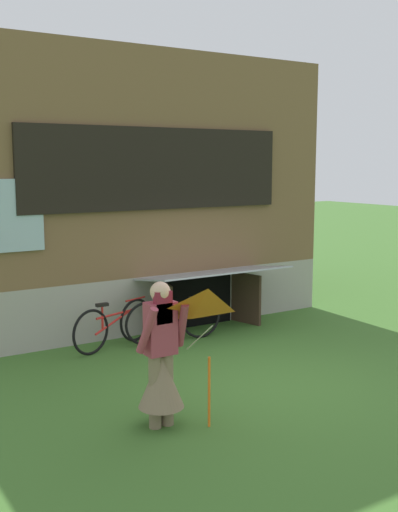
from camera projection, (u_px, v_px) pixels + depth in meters
ground_plane at (264, 381)px, 8.53m from camera, size 60.00×60.00×0.00m
log_house at (104, 189)px, 12.57m from camera, size 7.24×5.63×4.89m
person at (161, 366)px, 6.97m from camera, size 0.61×0.53×1.67m
kite at (208, 323)px, 6.61m from camera, size 0.89×0.92×1.53m
bicycle_black at (174, 319)px, 10.38m from camera, size 1.72×0.22×0.79m
bicycle_red at (114, 325)px, 10.04m from camera, size 1.63×0.59×0.78m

